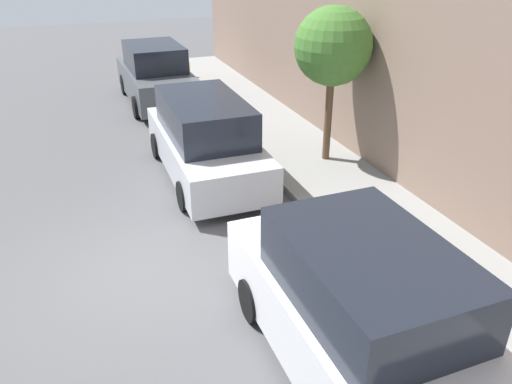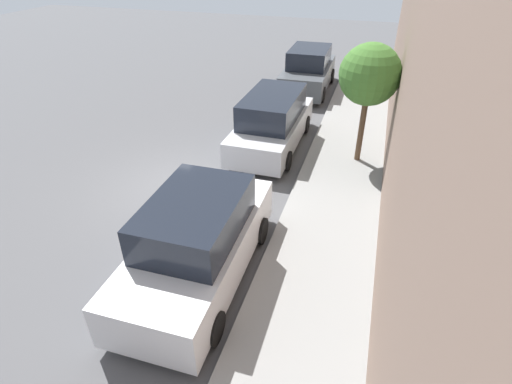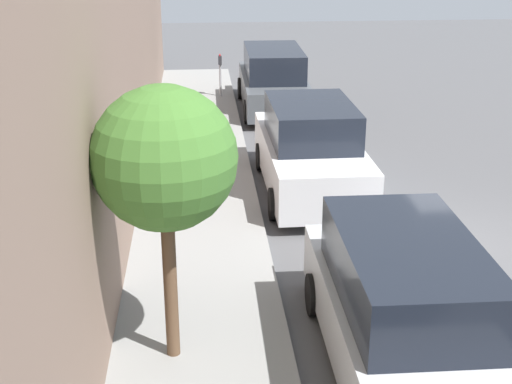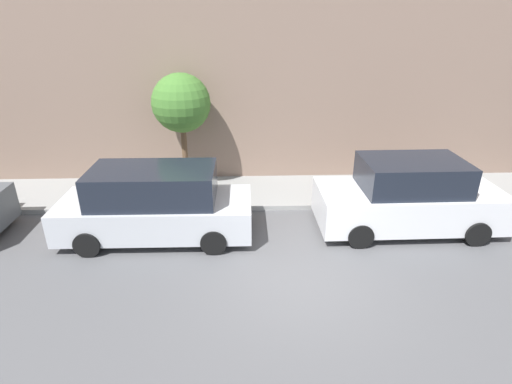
# 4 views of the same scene
# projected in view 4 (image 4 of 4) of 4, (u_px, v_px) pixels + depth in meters

# --- Properties ---
(ground_plane) EXTENTS (60.00, 60.00, 0.00)m
(ground_plane) POSITION_uv_depth(u_px,v_px,m) (301.00, 281.00, 8.80)
(ground_plane) COLOR #515154
(sidewalk) EXTENTS (2.47, 32.00, 0.15)m
(sidewalk) POSITION_uv_depth(u_px,v_px,m) (281.00, 192.00, 13.09)
(sidewalk) COLOR gray
(sidewalk) RESTS_ON ground_plane
(parked_suv_second) EXTENTS (2.08, 4.82, 1.98)m
(parked_suv_second) POSITION_uv_depth(u_px,v_px,m) (408.00, 197.00, 10.63)
(parked_suv_second) COLOR silver
(parked_suv_second) RESTS_ON ground_plane
(parked_minivan_third) EXTENTS (2.02, 4.91, 1.90)m
(parked_minivan_third) POSITION_uv_depth(u_px,v_px,m) (156.00, 205.00, 10.24)
(parked_minivan_third) COLOR #B7BABF
(parked_minivan_third) RESTS_ON ground_plane
(street_tree) EXTENTS (1.80, 1.80, 3.67)m
(street_tree) POSITION_uv_depth(u_px,v_px,m) (181.00, 104.00, 12.19)
(street_tree) COLOR brown
(street_tree) RESTS_ON sidewalk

